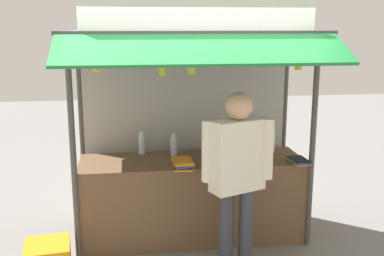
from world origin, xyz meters
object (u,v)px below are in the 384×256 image
at_px(water_bottle_mid_right, 142,143).
at_px(water_bottle_far_right, 231,144).
at_px(banana_bunch_rightmost, 95,65).
at_px(magazine_stack_front_right, 218,158).
at_px(magazine_stack_back_right, 183,164).
at_px(water_bottle_right, 174,145).
at_px(banana_bunch_leftmost, 163,68).
at_px(water_bottle_far_left, 271,140).
at_px(magazine_stack_front_left, 299,161).
at_px(vendor_person, 237,168).
at_px(banana_bunch_inner_left, 299,62).
at_px(banana_bunch_inner_right, 191,66).

bearing_deg(water_bottle_mid_right, water_bottle_far_right, -10.98).
height_order(water_bottle_mid_right, banana_bunch_rightmost, banana_bunch_rightmost).
height_order(magazine_stack_front_right, magazine_stack_back_right, magazine_stack_back_right).
distance_m(water_bottle_right, banana_bunch_leftmost, 1.15).
xyz_separation_m(water_bottle_right, magazine_stack_back_right, (0.05, -0.50, -0.07)).
relative_size(water_bottle_far_right, banana_bunch_rightmost, 1.17).
distance_m(water_bottle_far_left, magazine_stack_front_left, 0.51).
bearing_deg(vendor_person, banana_bunch_inner_left, 6.54).
distance_m(magazine_stack_back_right, vendor_person, 0.70).
xyz_separation_m(banana_bunch_inner_left, banana_bunch_rightmost, (-1.95, -0.00, 0.00)).
relative_size(banana_bunch_rightmost, vendor_person, 0.14).
xyz_separation_m(water_bottle_right, banana_bunch_leftmost, (-0.16, -0.66, 0.92)).
bearing_deg(banana_bunch_inner_right, water_bottle_right, 99.41).
relative_size(water_bottle_mid_right, banana_bunch_leftmost, 0.92).
distance_m(water_bottle_mid_right, water_bottle_far_right, 1.01).
distance_m(magazine_stack_back_right, banana_bunch_rightmost, 1.33).
xyz_separation_m(water_bottle_far_right, banana_bunch_rightmost, (-1.41, -0.58, 0.95)).
height_order(water_bottle_right, magazine_stack_front_right, water_bottle_right).
bearing_deg(magazine_stack_back_right, banana_bunch_inner_right, -68.85).
bearing_deg(water_bottle_mid_right, magazine_stack_front_left, -19.94).
relative_size(water_bottle_far_right, vendor_person, 0.16).
distance_m(magazine_stack_front_right, magazine_stack_back_right, 0.47).
height_order(magazine_stack_front_right, banana_bunch_rightmost, banana_bunch_rightmost).
distance_m(magazine_stack_back_right, banana_bunch_inner_left, 1.54).
bearing_deg(water_bottle_far_right, water_bottle_far_left, 7.56).
relative_size(banana_bunch_inner_right, banana_bunch_leftmost, 0.97).
relative_size(magazine_stack_front_left, vendor_person, 0.17).
distance_m(water_bottle_right, magazine_stack_front_left, 1.38).
distance_m(magazine_stack_front_left, banana_bunch_inner_left, 1.08).
relative_size(magazine_stack_front_left, banana_bunch_rightmost, 1.27).
xyz_separation_m(magazine_stack_front_right, banana_bunch_leftmost, (-0.62, -0.39, 1.01)).
distance_m(water_bottle_far_right, magazine_stack_front_left, 0.78).
height_order(water_bottle_far_left, banana_bunch_leftmost, banana_bunch_leftmost).
relative_size(magazine_stack_front_right, banana_bunch_rightmost, 1.13).
xyz_separation_m(magazine_stack_front_right, banana_bunch_inner_left, (0.71, -0.38, 1.05)).
height_order(magazine_stack_back_right, banana_bunch_leftmost, banana_bunch_leftmost).
height_order(magazine_stack_front_right, vendor_person, vendor_person).
distance_m(water_bottle_far_left, magazine_stack_back_right, 1.19).
bearing_deg(water_bottle_far_left, magazine_stack_front_right, -158.60).
xyz_separation_m(magazine_stack_back_right, vendor_person, (0.44, -0.54, 0.11)).
bearing_deg(water_bottle_right, magazine_stack_back_right, -84.77).
height_order(magazine_stack_front_right, banana_bunch_inner_left, banana_bunch_inner_left).
height_order(water_bottle_far_right, banana_bunch_rightmost, banana_bunch_rightmost).
bearing_deg(water_bottle_right, water_bottle_far_right, -7.27).
xyz_separation_m(banana_bunch_leftmost, vendor_person, (0.65, -0.37, -0.88)).
xyz_separation_m(banana_bunch_inner_left, vendor_person, (-0.68, -0.37, -0.93)).
height_order(water_bottle_far_right, banana_bunch_inner_left, banana_bunch_inner_left).
bearing_deg(banana_bunch_inner_right, banana_bunch_inner_left, 0.12).
distance_m(banana_bunch_rightmost, banana_bunch_leftmost, 0.62).
xyz_separation_m(water_bottle_far_right, magazine_stack_front_left, (0.65, -0.40, -0.11)).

